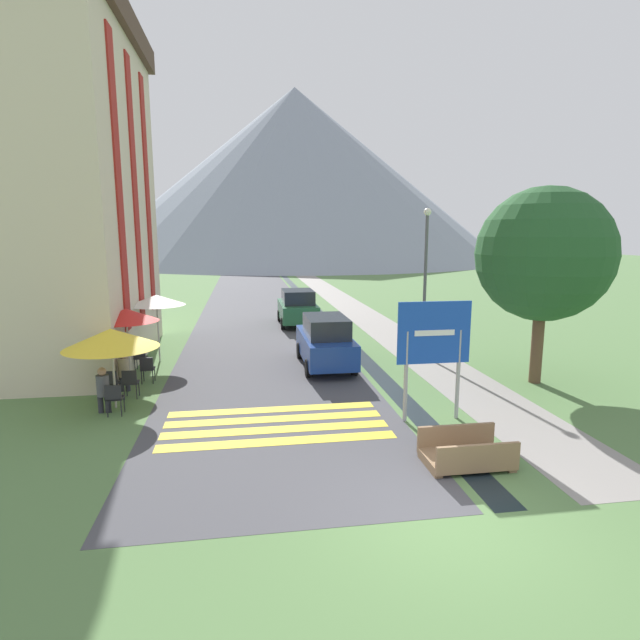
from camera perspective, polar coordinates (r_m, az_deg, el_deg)
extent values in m
plane|color=#517542|center=(27.75, -2.01, 0.22)|extent=(160.00, 160.00, 0.00)
cube|color=#424247|center=(37.47, -7.62, 2.66)|extent=(6.40, 60.00, 0.01)
cube|color=gray|center=(38.07, 1.61, 2.86)|extent=(2.20, 60.00, 0.01)
cube|color=black|center=(37.72, -1.99, 2.78)|extent=(0.60, 60.00, 0.00)
cube|color=yellow|center=(11.65, -4.76, -13.67)|extent=(5.44, 0.44, 0.01)
cube|color=yellow|center=(12.30, -5.00, -12.37)|extent=(5.44, 0.44, 0.01)
cube|color=yellow|center=(12.94, -5.21, -11.21)|extent=(5.44, 0.44, 0.01)
cube|color=yellow|center=(13.60, -5.39, -10.15)|extent=(5.44, 0.44, 0.01)
cone|color=gray|center=(91.87, -2.85, 16.16)|extent=(72.12, 72.12, 29.47)
cube|color=beige|center=(20.21, -27.37, 13.04)|extent=(4.84, 8.80, 12.30)
cube|color=#4C382D|center=(21.40, -28.74, 28.39)|extent=(5.34, 9.30, 0.90)
cube|color=maroon|center=(17.24, -22.01, 14.15)|extent=(0.06, 0.70, 9.22)
cube|color=maroon|center=(19.60, -20.38, 13.65)|extent=(0.06, 0.70, 9.22)
cube|color=maroon|center=(21.97, -19.10, 13.25)|extent=(0.06, 0.70, 9.22)
cylinder|color=#9E9EA3|center=(12.61, 9.78, -6.41)|extent=(0.10, 0.10, 2.30)
cylinder|color=#9E9EA3|center=(13.10, 15.50, -6.01)|extent=(0.10, 0.10, 2.30)
cube|color=#1947B7|center=(12.56, 12.92, -1.41)|extent=(1.86, 0.05, 1.55)
cube|color=white|center=(12.53, 12.97, -1.44)|extent=(1.02, 0.02, 0.14)
cube|color=#846647|center=(10.95, 16.33, -14.89)|extent=(1.70, 1.10, 0.12)
cube|color=#846647|center=(10.42, 17.63, -14.56)|extent=(1.70, 0.08, 0.45)
cube|color=#846647|center=(11.26, 15.29, -12.54)|extent=(1.70, 0.08, 0.45)
cube|color=#846647|center=(10.71, 12.42, -15.89)|extent=(0.16, 0.99, 0.08)
cube|color=#846647|center=(11.32, 19.96, -14.80)|extent=(0.16, 0.99, 0.08)
cube|color=navy|center=(17.62, 0.59, -3.02)|extent=(1.62, 4.08, 0.84)
cube|color=#23282D|center=(17.27, 0.71, -0.71)|extent=(1.38, 2.24, 0.68)
cylinder|color=black|center=(18.84, -2.35, -3.50)|extent=(0.18, 0.60, 0.60)
cylinder|color=black|center=(19.06, 2.26, -3.33)|extent=(0.18, 0.60, 0.60)
cylinder|color=black|center=(16.41, -1.36, -5.52)|extent=(0.18, 0.60, 0.60)
cylinder|color=black|center=(16.66, 3.92, -5.29)|extent=(0.18, 0.60, 0.60)
cube|color=#28663D|center=(25.67, -2.58, 1.05)|extent=(1.79, 3.81, 0.84)
cube|color=#23282D|center=(25.37, -2.55, 2.68)|extent=(1.53, 2.10, 0.68)
cylinder|color=black|center=(26.82, -4.67, 0.50)|extent=(0.18, 0.60, 0.60)
cylinder|color=black|center=(26.99, -1.04, 0.59)|extent=(0.18, 0.60, 0.60)
cylinder|color=black|center=(24.50, -4.27, -0.39)|extent=(0.18, 0.60, 0.60)
cylinder|color=black|center=(24.68, -0.30, -0.28)|extent=(0.18, 0.60, 0.60)
cube|color=#232328|center=(14.09, -22.35, -8.25)|extent=(0.40, 0.40, 0.04)
cube|color=#232328|center=(13.86, -22.58, -7.69)|extent=(0.40, 0.04, 0.40)
cylinder|color=#232328|center=(14.35, -22.80, -8.89)|extent=(0.03, 0.03, 0.45)
cylinder|color=#232328|center=(14.27, -21.46, -8.91)|extent=(0.03, 0.03, 0.45)
cylinder|color=#232328|center=(14.04, -23.14, -9.33)|extent=(0.03, 0.03, 0.45)
cylinder|color=#232328|center=(13.96, -21.77, -9.35)|extent=(0.03, 0.03, 0.45)
cube|color=#232328|center=(18.20, -19.81, -4.07)|extent=(0.40, 0.40, 0.04)
cube|color=#232328|center=(17.98, -19.95, -3.59)|extent=(0.40, 0.04, 0.40)
cylinder|color=#232328|center=(18.45, -20.19, -4.63)|extent=(0.03, 0.03, 0.45)
cylinder|color=#232328|center=(18.38, -19.15, -4.62)|extent=(0.03, 0.03, 0.45)
cylinder|color=#232328|center=(18.13, -20.40, -4.90)|extent=(0.03, 0.03, 0.45)
cylinder|color=#232328|center=(18.06, -19.34, -4.89)|extent=(0.03, 0.03, 0.45)
cube|color=#232328|center=(15.33, -20.78, -6.70)|extent=(0.40, 0.40, 0.04)
cube|color=#232328|center=(15.11, -20.97, -6.16)|extent=(0.40, 0.04, 0.40)
cylinder|color=#232328|center=(15.59, -21.22, -7.32)|extent=(0.03, 0.03, 0.45)
cylinder|color=#232328|center=(15.52, -19.98, -7.32)|extent=(0.03, 0.03, 0.45)
cylinder|color=#232328|center=(15.27, -21.49, -7.69)|extent=(0.03, 0.03, 0.45)
cylinder|color=#232328|center=(15.20, -20.23, -7.69)|extent=(0.03, 0.03, 0.45)
cube|color=#232328|center=(16.67, -19.08, -5.28)|extent=(0.40, 0.40, 0.04)
cube|color=#232328|center=(16.45, -19.23, -4.77)|extent=(0.40, 0.04, 0.40)
cylinder|color=#232328|center=(16.93, -19.50, -5.87)|extent=(0.03, 0.03, 0.45)
cylinder|color=#232328|center=(16.86, -18.36, -5.86)|extent=(0.03, 0.03, 0.45)
cylinder|color=#232328|center=(16.60, -19.72, -6.19)|extent=(0.03, 0.03, 0.45)
cylinder|color=#232328|center=(16.54, -18.56, -6.18)|extent=(0.03, 0.03, 0.45)
cube|color=#232328|center=(15.48, -22.73, -6.67)|extent=(0.40, 0.40, 0.04)
cube|color=#232328|center=(15.26, -22.94, -6.14)|extent=(0.40, 0.04, 0.40)
cylinder|color=#232328|center=(15.74, -23.14, -7.28)|extent=(0.03, 0.03, 0.45)
cylinder|color=#232328|center=(15.66, -21.92, -7.29)|extent=(0.03, 0.03, 0.45)
cylinder|color=#232328|center=(15.43, -23.45, -7.64)|extent=(0.03, 0.03, 0.45)
cylinder|color=#232328|center=(15.35, -22.21, -7.65)|extent=(0.03, 0.03, 0.45)
cylinder|color=#B7B2A8|center=(14.48, -22.53, -5.46)|extent=(0.06, 0.06, 2.02)
cone|color=yellow|center=(14.28, -22.77, -1.94)|extent=(2.45, 2.45, 0.52)
cylinder|color=#B7B2A8|center=(16.86, -21.06, -2.89)|extent=(0.06, 0.06, 2.24)
cone|color=red|center=(16.67, -21.28, 0.53)|extent=(1.98, 1.98, 0.41)
cylinder|color=#B7B2A8|center=(19.17, -18.01, -1.03)|extent=(0.06, 0.06, 2.37)
cone|color=silver|center=(19.00, -18.18, 2.19)|extent=(2.04, 2.04, 0.38)
cylinder|color=#282833|center=(14.46, -23.78, -8.80)|extent=(0.14, 0.14, 0.46)
cylinder|color=#282833|center=(14.42, -23.08, -8.81)|extent=(0.14, 0.14, 0.46)
cylinder|color=#4C4C56|center=(14.29, -23.57, -6.87)|extent=(0.32, 0.32, 0.56)
sphere|color=#9E755B|center=(14.19, -23.68, -5.41)|extent=(0.22, 0.22, 0.22)
cylinder|color=#282833|center=(16.11, -21.75, -6.78)|extent=(0.14, 0.14, 0.46)
cylinder|color=#282833|center=(16.07, -21.12, -6.78)|extent=(0.14, 0.14, 0.46)
cylinder|color=gray|center=(15.96, -21.55, -5.05)|extent=(0.32, 0.32, 0.55)
sphere|color=beige|center=(15.87, -21.63, -3.75)|extent=(0.22, 0.22, 0.22)
cylinder|color=#515156|center=(19.21, 11.89, 3.69)|extent=(0.12, 0.12, 5.31)
sphere|color=silver|center=(19.12, 12.19, 11.98)|extent=(0.28, 0.28, 0.28)
cylinder|color=brown|center=(17.04, 23.55, -2.83)|extent=(0.36, 0.36, 2.30)
sphere|color=#235128|center=(16.69, 24.23, 6.87)|extent=(4.07, 4.07, 4.07)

